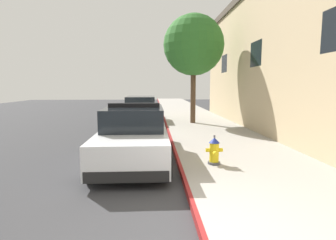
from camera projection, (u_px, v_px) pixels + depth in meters
ground_plane at (85, 132)px, 13.36m from camera, size 31.49×60.00×0.20m
sidewalk_pavement at (205, 128)px, 13.66m from camera, size 3.78×60.00×0.16m
curb_painted_edge at (167, 128)px, 13.56m from camera, size 0.08×60.00×0.16m
storefront_building at (321, 57)px, 11.98m from camera, size 6.21×19.16×6.85m
police_cruiser at (134, 135)px, 7.88m from camera, size 1.94×4.84×1.68m
parked_car_silver_ahead at (141, 110)px, 15.96m from camera, size 1.94×4.84×1.56m
fire_hydrant at (214, 151)px, 6.98m from camera, size 0.44×0.40×0.76m
street_tree at (194, 45)px, 14.40m from camera, size 3.24×3.24×5.81m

